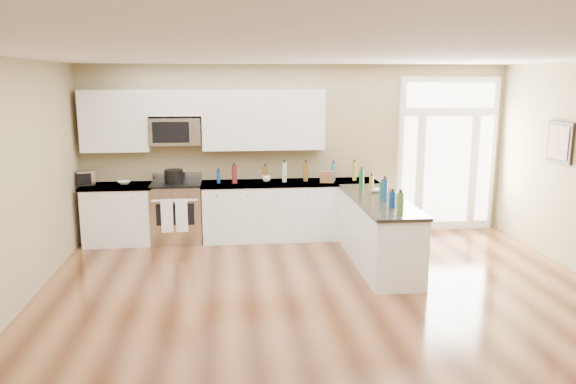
{
  "coord_description": "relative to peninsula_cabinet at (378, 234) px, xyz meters",
  "views": [
    {
      "loc": [
        -1.13,
        -5.15,
        2.57
      ],
      "look_at": [
        -0.37,
        2.0,
        1.11
      ],
      "focal_mm": 35.0,
      "sensor_mm": 36.0,
      "label": 1
    }
  ],
  "objects": [
    {
      "name": "toaster_oven",
      "position": [
        -4.28,
        1.48,
        0.62
      ],
      "size": [
        0.32,
        0.28,
        0.23
      ],
      "primitive_type": "cube",
      "rotation": [
        0.0,
        0.0,
        0.28
      ],
      "color": "silver",
      "rests_on": "back_cabinet_left"
    },
    {
      "name": "cup_counter",
      "position": [
        -1.46,
        1.49,
        0.56
      ],
      "size": [
        0.17,
        0.17,
        0.11
      ],
      "primitive_type": "imported",
      "rotation": [
        0.0,
        0.0,
        0.37
      ],
      "color": "white",
      "rests_on": "back_cabinet_right"
    },
    {
      "name": "room_shell",
      "position": [
        -0.93,
        -2.24,
        1.27
      ],
      "size": [
        8.0,
        8.0,
        8.0
      ],
      "color": "tan",
      "rests_on": "ground"
    },
    {
      "name": "back_cabinet_left",
      "position": [
        -3.8,
        1.45,
        0.0
      ],
      "size": [
        1.1,
        0.66,
        0.94
      ],
      "color": "white",
      "rests_on": "ground"
    },
    {
      "name": "ground",
      "position": [
        -0.93,
        -2.24,
        -0.43
      ],
      "size": [
        8.0,
        8.0,
        0.0
      ],
      "primitive_type": "plane",
      "color": "#492714"
    },
    {
      "name": "upper_cabinet_right",
      "position": [
        -1.5,
        1.59,
        1.49
      ],
      "size": [
        1.94,
        0.33,
        0.95
      ],
      "primitive_type": "cube",
      "color": "white",
      "rests_on": "room_shell"
    },
    {
      "name": "back_cabinet_right",
      "position": [
        -1.08,
        1.45,
        0.0
      ],
      "size": [
        2.85,
        0.66,
        0.94
      ],
      "color": "white",
      "rests_on": "ground"
    },
    {
      "name": "bowl_peninsula",
      "position": [
        0.08,
        0.46,
        0.53
      ],
      "size": [
        0.21,
        0.21,
        0.05
      ],
      "primitive_type": "imported",
      "rotation": [
        0.0,
        0.0,
        -0.37
      ],
      "color": "white",
      "rests_on": "peninsula_cabinet"
    },
    {
      "name": "wall_art_near",
      "position": [
        2.54,
        -0.04,
        1.27
      ],
      "size": [
        0.05,
        0.58,
        0.58
      ],
      "color": "black",
      "rests_on": "room_shell"
    },
    {
      "name": "peninsula_cabinet",
      "position": [
        0.0,
        0.0,
        0.0
      ],
      "size": [
        0.69,
        2.32,
        0.94
      ],
      "color": "white",
      "rests_on": "ground"
    },
    {
      "name": "microwave",
      "position": [
        -2.88,
        1.56,
        1.33
      ],
      "size": [
        0.78,
        0.41,
        0.42
      ],
      "color": "silver",
      "rests_on": "room_shell"
    },
    {
      "name": "entry_door",
      "position": [
        1.62,
        1.71,
        0.87
      ],
      "size": [
        1.7,
        0.1,
        2.6
      ],
      "color": "white",
      "rests_on": "ground"
    },
    {
      "name": "upper_cabinet_left",
      "position": [
        -3.81,
        1.59,
        1.49
      ],
      "size": [
        1.04,
        0.33,
        0.95
      ],
      "primitive_type": "cube",
      "color": "white",
      "rests_on": "room_shell"
    },
    {
      "name": "upper_cabinet_short",
      "position": [
        -2.88,
        1.59,
        1.77
      ],
      "size": [
        0.82,
        0.33,
        0.4
      ],
      "primitive_type": "cube",
      "color": "white",
      "rests_on": "room_shell"
    },
    {
      "name": "cardboard_box",
      "position": [
        -0.5,
        1.33,
        0.6
      ],
      "size": [
        0.25,
        0.2,
        0.18
      ],
      "primitive_type": "cube",
      "rotation": [
        0.0,
        0.0,
        -0.18
      ],
      "color": "brown",
      "rests_on": "back_cabinet_right"
    },
    {
      "name": "kitchen_range",
      "position": [
        -2.9,
        1.45,
        0.04
      ],
      "size": [
        0.79,
        0.7,
        1.08
      ],
      "color": "silver",
      "rests_on": "ground"
    },
    {
      "name": "counter_bottles",
      "position": [
        -0.61,
        0.77,
        0.64
      ],
      "size": [
        2.36,
        2.41,
        0.31
      ],
      "color": "#19591E",
      "rests_on": "back_cabinet_right"
    },
    {
      "name": "bowl_left",
      "position": [
        -3.7,
        1.51,
        0.53
      ],
      "size": [
        0.24,
        0.24,
        0.05
      ],
      "primitive_type": "imported",
      "rotation": [
        0.0,
        0.0,
        0.2
      ],
      "color": "white",
      "rests_on": "back_cabinet_left"
    },
    {
      "name": "stockpot",
      "position": [
        -2.93,
        1.48,
        0.63
      ],
      "size": [
        0.39,
        0.39,
        0.23
      ],
      "primitive_type": "cylinder",
      "rotation": [
        0.0,
        0.0,
        0.41
      ],
      "color": "black",
      "rests_on": "kitchen_range"
    }
  ]
}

